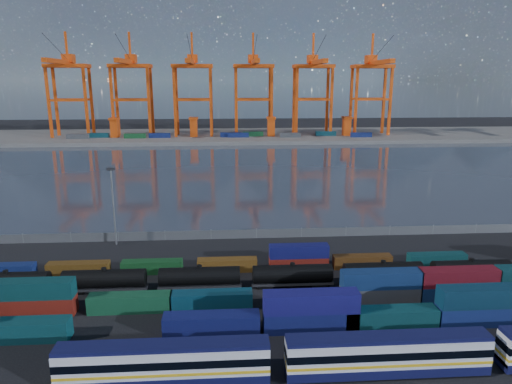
{
  "coord_description": "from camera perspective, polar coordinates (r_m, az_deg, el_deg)",
  "views": [
    {
      "loc": [
        -6.4,
        -67.1,
        33.92
      ],
      "look_at": [
        0.0,
        30.0,
        10.0
      ],
      "focal_mm": 32.0,
      "sensor_mm": 36.0,
      "label": 1
    }
  ],
  "objects": [
    {
      "name": "quay_containers",
      "position": [
        264.38,
        -4.78,
        7.11
      ],
      "size": [
        172.58,
        10.99,
        2.6
      ],
      "color": "navy",
      "rests_on": "far_quay"
    },
    {
      "name": "straddle_carriers",
      "position": [
        268.4,
        -2.95,
        8.21
      ],
      "size": [
        140.0,
        7.0,
        11.1
      ],
      "color": "#DF480F",
      "rests_on": "far_quay"
    },
    {
      "name": "tanker_string",
      "position": [
        77.49,
        -7.05,
        -10.53
      ],
      "size": [
        137.82,
        2.97,
        4.25
      ],
      "color": "black",
      "rests_on": "ground"
    },
    {
      "name": "gantry_cranes",
      "position": [
        270.52,
        -4.13,
        14.42
      ],
      "size": [
        198.19,
        44.52,
        60.29
      ],
      "color": "#DF480F",
      "rests_on": "ground"
    },
    {
      "name": "harbor_water",
      "position": [
        175.53,
        -1.61,
        2.67
      ],
      "size": [
        700.0,
        700.0,
        0.0
      ],
      "primitive_type": "plane",
      "color": "#2F3643",
      "rests_on": "ground"
    },
    {
      "name": "container_row_mid",
      "position": [
        71.32,
        -1.33,
        -12.68
      ],
      "size": [
        142.01,
        2.53,
        5.39
      ],
      "color": "#434648",
      "rests_on": "ground"
    },
    {
      "name": "container_row_north",
      "position": [
        86.4,
        9.69,
        -8.36
      ],
      "size": [
        127.3,
        2.21,
        4.7
      ],
      "color": "navy",
      "rests_on": "ground"
    },
    {
      "name": "yard_light_mast",
      "position": [
        99.16,
        -17.42,
        -1.22
      ],
      "size": [
        1.6,
        0.4,
        16.6
      ],
      "color": "slate",
      "rests_on": "ground"
    },
    {
      "name": "distant_mountains",
      "position": [
        1678.92,
        -1.47,
        20.18
      ],
      "size": [
        2470.0,
        1100.0,
        520.0
      ],
      "color": "#1E2630",
      "rests_on": "ground"
    },
    {
      "name": "waterfront_fence",
      "position": [
        100.84,
        0.08,
        -5.24
      ],
      "size": [
        160.12,
        0.12,
        2.2
      ],
      "color": "#595B5E",
      "rests_on": "ground"
    },
    {
      "name": "far_quay",
      "position": [
        279.13,
        -2.45,
        7.03
      ],
      "size": [
        700.0,
        70.0,
        2.0
      ],
      "primitive_type": "cube",
      "color": "#514F4C",
      "rests_on": "ground"
    },
    {
      "name": "ground",
      "position": [
        75.46,
        1.54,
        -12.91
      ],
      "size": [
        700.0,
        700.0,
        0.0
      ],
      "primitive_type": "plane",
      "color": "black",
      "rests_on": "ground"
    },
    {
      "name": "container_row_south",
      "position": [
        65.49,
        4.93,
        -15.03
      ],
      "size": [
        141.46,
        2.68,
        5.72
      ],
      "color": "#45464A",
      "rests_on": "ground"
    },
    {
      "name": "passenger_train",
      "position": [
        58.88,
        16.11,
        -18.97
      ],
      "size": [
        76.09,
        2.97,
        5.1
      ],
      "color": "silver",
      "rests_on": "ground"
    }
  ]
}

